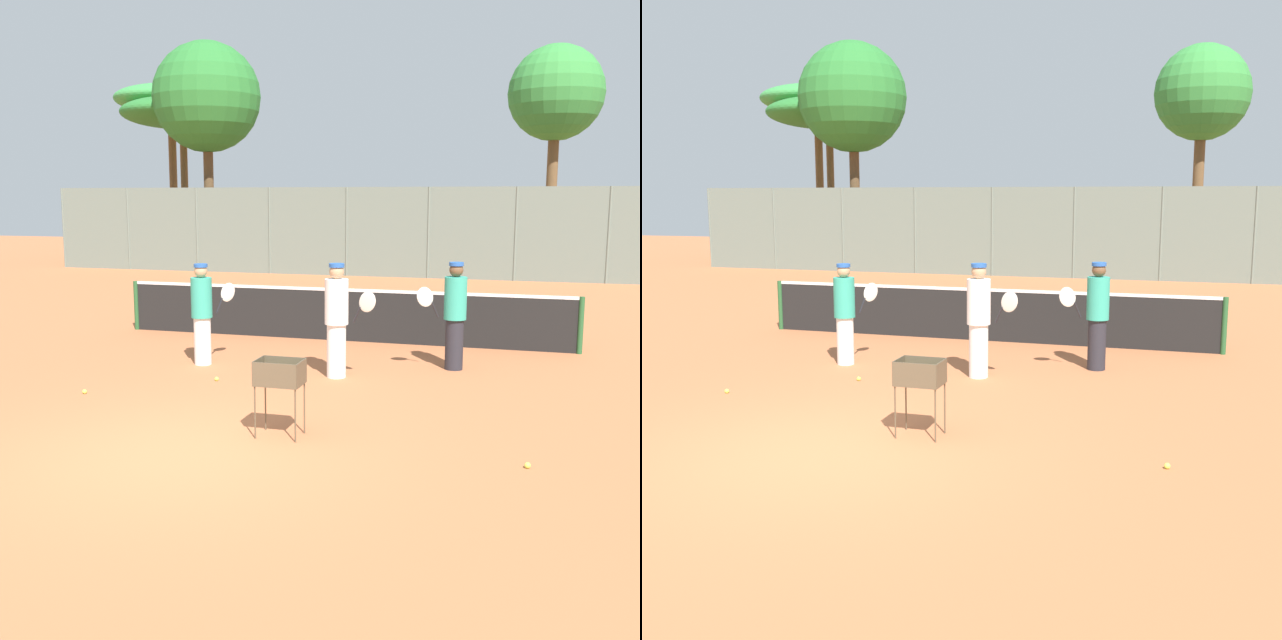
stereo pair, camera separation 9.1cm
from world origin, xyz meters
The scene contains 15 objects.
ground_plane centered at (0.00, 0.00, 0.00)m, with size 80.00×80.00×0.00m, color #B7663D.
tennis_net centered at (0.00, 7.06, 0.56)m, with size 9.33×0.10×1.07m.
back_fence centered at (0.00, 19.33, 1.62)m, with size 30.10×0.08×3.23m.
tree_0 centered at (-12.65, 24.56, 7.18)m, with size 5.13×5.13×7.92m.
tree_1 centered at (4.16, 24.35, 6.83)m, with size 3.70×3.70×8.76m.
tree_2 centered at (-11.34, 23.07, 6.42)m, with size 5.36×5.36×7.15m.
tree_3 centered at (-9.30, 21.16, 6.79)m, with size 4.36×4.36×9.01m.
player_white_outfit centered at (0.75, 4.04, 0.96)m, with size 0.92×0.40×1.84m.
player_red_cap centered at (-1.72, 4.30, 0.91)m, with size 0.60×0.81×1.75m.
player_yellow_shirt centered at (2.50, 5.13, 0.94)m, with size 0.83×0.60×1.81m.
ball_cart centered at (0.89, 0.92, 0.72)m, with size 0.56×0.41×0.95m.
tennis_ball_0 centered at (-2.56, 1.97, 0.03)m, with size 0.07×0.07×0.07m, color #D1E54C.
tennis_ball_1 centered at (-1.01, 3.24, 0.03)m, with size 0.07×0.07×0.07m, color #D1E54C.
tennis_ball_2 centered at (-1.80, 4.28, 0.03)m, with size 0.07×0.07×0.07m, color #D1E54C.
tennis_ball_3 centered at (3.80, 0.63, 0.03)m, with size 0.07×0.07×0.07m, color #D1E54C.
Camera 1 is at (3.82, -7.37, 2.89)m, focal length 42.00 mm.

